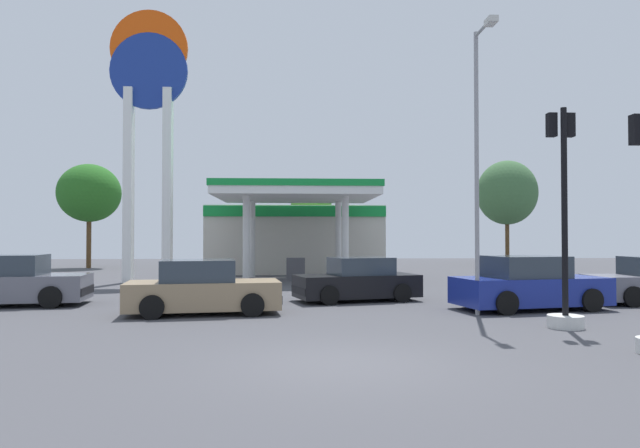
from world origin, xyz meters
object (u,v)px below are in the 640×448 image
Objects in this scene: car_1 at (12,283)px; corner_streetlamp at (479,146)px; tree_1 at (311,202)px; station_pole_sign at (149,111)px; car_3 at (529,285)px; traffic_signal_0 at (564,256)px; car_4 at (357,281)px; tree_2 at (507,193)px; tree_0 at (89,193)px; car_0 at (203,289)px.

car_1 is 0.59× the size of corner_streetlamp.
car_1 is 0.75× the size of tree_1.
tree_1 reaches higher than car_1.
station_pole_sign is 2.73× the size of car_3.
car_3 is 4.56m from corner_streetlamp.
car_1 is 14.68m from corner_streetlamp.
traffic_signal_0 is at bearing -18.20° from car_1.
car_4 is at bearing 126.44° from traffic_signal_0.
station_pole_sign reaches higher than car_3.
car_3 is at bearing -109.85° from tree_2.
car_4 is at bearing -121.77° from tree_2.
tree_2 reaches higher than traffic_signal_0.
car_3 is at bearing -27.05° from car_4.
station_pole_sign is at bearing -120.91° from tree_1.
tree_2 is at bearing 32.10° from station_pole_sign.
station_pole_sign is 14.05m from car_4.
tree_0 is at bearing 128.14° from corner_streetlamp.
car_1 is at bearing 167.82° from corner_streetlamp.
corner_streetlamp is at bearing -44.61° from station_pole_sign.
corner_streetlamp is (11.83, -11.67, -3.43)m from station_pole_sign.
tree_2 is 28.04m from corner_streetlamp.
traffic_signal_0 is 0.84× the size of tree_1.
tree_2 is (13.69, 22.11, 4.72)m from car_4.
car_0 is 25.00m from tree_1.
car_0 is at bearing -99.00° from tree_1.
corner_streetlamp is (7.58, -0.84, 3.95)m from car_0.
car_0 is 8.59m from corner_streetlamp.
car_0 is at bearing -68.58° from station_pole_sign.
car_3 is 31.20m from tree_0.
car_4 is 26.27m from tree_0.
tree_0 reaches higher than car_1.
station_pole_sign is 2.94× the size of car_4.
station_pole_sign reaches higher than car_1.
tree_1 is 0.80× the size of tree_2.
station_pole_sign is 2.77× the size of car_1.
car_3 is at bearing 80.32° from traffic_signal_0.
car_0 is 0.94× the size of car_3.
station_pole_sign is 11.55m from car_1.
station_pole_sign reaches higher than tree_1.
traffic_signal_0 is at bearing -46.04° from station_pole_sign.
tree_0 reaches higher than car_4.
car_4 is 26.43m from tree_2.
tree_2 reaches higher than car_3.
tree_2 is (8.87, 24.57, 4.66)m from car_3.
corner_streetlamp is at bearing -81.61° from tree_1.
station_pole_sign is at bearing 138.48° from car_4.
car_1 is 0.99× the size of car_3.
car_0 is at bearing -126.29° from tree_2.
car_1 reaches higher than car_0.
corner_streetlamp reaches higher than car_3.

